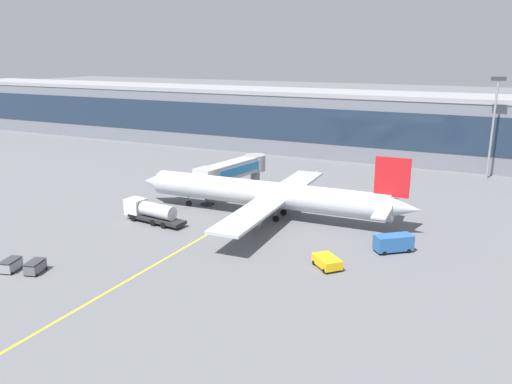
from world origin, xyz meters
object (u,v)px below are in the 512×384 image
main_airliner (268,194)px  fuel_tanker (151,211)px  baggage_cart_0 (11,265)px  baggage_cart_1 (35,267)px  pushback_tug (327,261)px  crew_van (394,242)px

main_airliner → fuel_tanker: size_ratio=4.25×
baggage_cart_0 → baggage_cart_1: (3.08, 0.86, 0.00)m
main_airliner → pushback_tug: (14.65, -15.05, -2.93)m
fuel_tanker → baggage_cart_1: bearing=-93.1°
main_airliner → crew_van: bearing=-16.4°
fuel_tanker → crew_van: size_ratio=2.12×
crew_van → pushback_tug: size_ratio=1.20×
fuel_tanker → main_airliner: bearing=33.6°
crew_van → baggage_cart_0: (-40.67, -26.13, -0.53)m
fuel_tanker → pushback_tug: bearing=-9.3°
main_airliner → baggage_cart_1: main_airliner is taller
fuel_tanker → baggage_cart_0: bearing=-100.8°
pushback_tug → fuel_tanker: bearing=170.7°
main_airliner → baggage_cart_1: bearing=-117.6°
crew_van → baggage_cart_0: bearing=-147.3°
main_airliner → baggage_cart_1: (-16.45, -31.50, -3.00)m
pushback_tug → baggage_cart_1: (-31.11, -16.45, -0.07)m
main_airliner → pushback_tug: size_ratio=10.80×
baggage_cart_0 → crew_van: bearing=32.7°
baggage_cart_1 → baggage_cart_0: bearing=-164.3°
crew_van → pushback_tug: (-6.48, -8.81, -0.47)m
main_airliner → crew_van: size_ratio=9.00×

